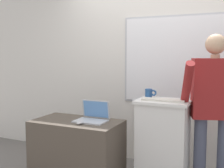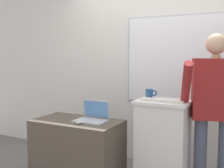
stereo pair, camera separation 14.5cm
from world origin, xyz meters
name	(u,v)px [view 1 (the left image)]	position (x,y,z in m)	size (l,w,h in m)	color
back_wall	(156,65)	(0.02, 1.29, 1.35)	(6.40, 0.17, 2.69)	silver
lectern_podium	(163,146)	(0.33, 0.49, 0.50)	(0.56, 0.43, 1.00)	silver
side_desk	(77,152)	(-0.59, 0.24, 0.37)	(0.99, 0.56, 0.74)	#4C4238
person_presenter	(213,103)	(0.82, 0.62, 0.98)	(0.61, 0.64, 1.69)	#474C60
laptop	(93,116)	(-0.43, 0.31, 0.80)	(0.35, 0.28, 0.22)	#B7BABF
wireless_keyboard	(163,100)	(0.34, 0.44, 1.01)	(0.45, 0.14, 0.02)	beige
computer_mouse_by_laptop	(80,123)	(-0.48, 0.11, 0.76)	(0.06, 0.10, 0.03)	#BCBCC1
coffee_mug	(149,93)	(0.13, 0.64, 1.05)	(0.13, 0.08, 0.09)	#234C84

